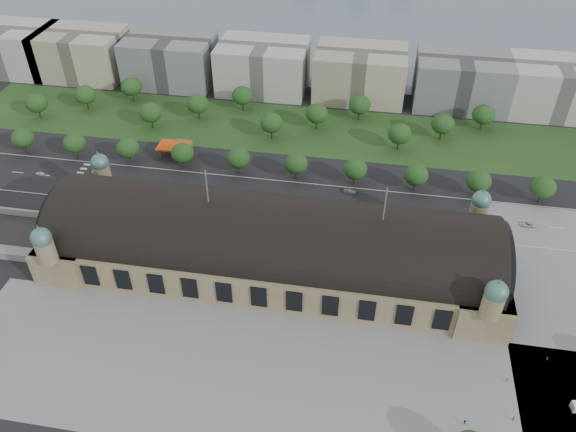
% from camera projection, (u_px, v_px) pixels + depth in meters
% --- Properties ---
extents(ground, '(900.00, 900.00, 0.00)m').
position_uv_depth(ground, '(272.00, 267.00, 191.30)').
color(ground, black).
rests_on(ground, ground).
extents(station, '(150.00, 48.40, 44.30)m').
position_uv_depth(station, '(271.00, 244.00, 184.85)').
color(station, '#9B8960').
rests_on(station, ground).
extents(plaza_south, '(190.00, 48.00, 0.12)m').
position_uv_depth(plaza_south, '(277.00, 380.00, 156.21)').
color(plaza_south, gray).
rests_on(plaza_south, ground).
extents(road_slab, '(260.00, 26.00, 0.10)m').
position_uv_depth(road_slab, '(240.00, 195.00, 223.08)').
color(road_slab, black).
rests_on(road_slab, ground).
extents(grass_belt, '(300.00, 45.00, 0.10)m').
position_uv_depth(grass_belt, '(278.00, 128.00, 264.67)').
color(grass_belt, '#23471C').
rests_on(grass_belt, ground).
extents(petrol_station, '(14.00, 13.00, 5.05)m').
position_uv_depth(petrol_station, '(179.00, 146.00, 246.60)').
color(petrol_station, '#E6470D').
rests_on(petrol_station, ground).
extents(office_0, '(45.00, 32.00, 24.00)m').
position_uv_depth(office_0, '(14.00, 49.00, 308.03)').
color(office_0, '#BBBAB1').
rests_on(office_0, ground).
extents(office_1, '(45.00, 32.00, 24.00)m').
position_uv_depth(office_1, '(82.00, 54.00, 302.83)').
color(office_1, '#BDB195').
rests_on(office_1, ground).
extents(office_2, '(45.00, 32.00, 24.00)m').
position_uv_depth(office_2, '(170.00, 60.00, 296.32)').
color(office_2, gray).
rests_on(office_2, ground).
extents(office_3, '(45.00, 32.00, 24.00)m').
position_uv_depth(office_3, '(263.00, 67.00, 289.82)').
color(office_3, '#BBBAB1').
rests_on(office_3, ground).
extents(office_4, '(45.00, 32.00, 24.00)m').
position_uv_depth(office_4, '(360.00, 73.00, 283.31)').
color(office_4, '#BDB195').
rests_on(office_4, ground).
extents(office_5, '(45.00, 32.00, 24.00)m').
position_uv_depth(office_5, '(461.00, 81.00, 276.81)').
color(office_5, gray).
rests_on(office_5, ground).
extents(office_6, '(45.00, 32.00, 24.00)m').
position_uv_depth(office_6, '(557.00, 88.00, 270.95)').
color(office_6, '#BBBAB1').
rests_on(office_6, ground).
extents(tree_row_0, '(9.60, 9.60, 11.52)m').
position_uv_depth(tree_row_0, '(23.00, 138.00, 242.96)').
color(tree_row_0, '#2D2116').
rests_on(tree_row_0, ground).
extents(tree_row_1, '(9.60, 9.60, 11.52)m').
position_uv_depth(tree_row_1, '(75.00, 143.00, 239.84)').
color(tree_row_1, '#2D2116').
rests_on(tree_row_1, ground).
extents(tree_row_2, '(9.60, 9.60, 11.52)m').
position_uv_depth(tree_row_2, '(128.00, 148.00, 236.71)').
color(tree_row_2, '#2D2116').
rests_on(tree_row_2, ground).
extents(tree_row_3, '(9.60, 9.60, 11.52)m').
position_uv_depth(tree_row_3, '(182.00, 153.00, 233.59)').
color(tree_row_3, '#2D2116').
rests_on(tree_row_3, ground).
extents(tree_row_4, '(9.60, 9.60, 11.52)m').
position_uv_depth(tree_row_4, '(238.00, 158.00, 230.47)').
color(tree_row_4, '#2D2116').
rests_on(tree_row_4, ground).
extents(tree_row_5, '(9.60, 9.60, 11.52)m').
position_uv_depth(tree_row_5, '(296.00, 164.00, 227.35)').
color(tree_row_5, '#2D2116').
rests_on(tree_row_5, ground).
extents(tree_row_6, '(9.60, 9.60, 11.52)m').
position_uv_depth(tree_row_6, '(355.00, 169.00, 224.22)').
color(tree_row_6, '#2D2116').
rests_on(tree_row_6, ground).
extents(tree_row_7, '(9.60, 9.60, 11.52)m').
position_uv_depth(tree_row_7, '(416.00, 175.00, 221.10)').
color(tree_row_7, '#2D2116').
rests_on(tree_row_7, ground).
extents(tree_row_8, '(9.60, 9.60, 11.52)m').
position_uv_depth(tree_row_8, '(479.00, 181.00, 217.98)').
color(tree_row_8, '#2D2116').
rests_on(tree_row_8, ground).
extents(tree_row_9, '(9.60, 9.60, 11.52)m').
position_uv_depth(tree_row_9, '(543.00, 187.00, 214.85)').
color(tree_row_9, '#2D2116').
rests_on(tree_row_9, ground).
extents(tree_belt_0, '(10.40, 10.40, 12.48)m').
position_uv_depth(tree_belt_0, '(36.00, 103.00, 266.91)').
color(tree_belt_0, '#2D2116').
rests_on(tree_belt_0, ground).
extents(tree_belt_1, '(10.40, 10.40, 12.48)m').
position_uv_depth(tree_belt_1, '(85.00, 95.00, 273.65)').
color(tree_belt_1, '#2D2116').
rests_on(tree_belt_1, ground).
extents(tree_belt_2, '(10.40, 10.40, 12.48)m').
position_uv_depth(tree_belt_2, '(131.00, 87.00, 280.40)').
color(tree_belt_2, '#2D2116').
rests_on(tree_belt_2, ground).
extents(tree_belt_3, '(10.40, 10.40, 12.48)m').
position_uv_depth(tree_belt_3, '(151.00, 113.00, 259.49)').
color(tree_belt_3, '#2D2116').
rests_on(tree_belt_3, ground).
extents(tree_belt_4, '(10.40, 10.40, 12.48)m').
position_uv_depth(tree_belt_4, '(198.00, 104.00, 266.24)').
color(tree_belt_4, '#2D2116').
rests_on(tree_belt_4, ground).
extents(tree_belt_5, '(10.40, 10.40, 12.48)m').
position_uv_depth(tree_belt_5, '(242.00, 96.00, 272.98)').
color(tree_belt_5, '#2D2116').
rests_on(tree_belt_5, ground).
extents(tree_belt_6, '(10.40, 10.40, 12.48)m').
position_uv_depth(tree_belt_6, '(271.00, 123.00, 252.08)').
color(tree_belt_6, '#2D2116').
rests_on(tree_belt_6, ground).
extents(tree_belt_7, '(10.40, 10.40, 12.48)m').
position_uv_depth(tree_belt_7, '(317.00, 114.00, 258.82)').
color(tree_belt_7, '#2D2116').
rests_on(tree_belt_7, ground).
extents(tree_belt_8, '(10.40, 10.40, 12.48)m').
position_uv_depth(tree_belt_8, '(360.00, 105.00, 265.56)').
color(tree_belt_8, '#2D2116').
rests_on(tree_belt_8, ground).
extents(tree_belt_9, '(10.40, 10.40, 12.48)m').
position_uv_depth(tree_belt_9, '(400.00, 134.00, 244.66)').
color(tree_belt_9, '#2D2116').
rests_on(tree_belt_9, ground).
extents(tree_belt_10, '(10.40, 10.40, 12.48)m').
position_uv_depth(tree_belt_10, '(443.00, 124.00, 251.40)').
color(tree_belt_10, '#2D2116').
rests_on(tree_belt_10, ground).
extents(tree_belt_11, '(10.40, 10.40, 12.48)m').
position_uv_depth(tree_belt_11, '(484.00, 115.00, 258.15)').
color(tree_belt_11, '#2D2116').
rests_on(tree_belt_11, ground).
extents(traffic_car_0, '(4.12, 2.11, 1.34)m').
position_uv_depth(traffic_car_0, '(40.00, 173.00, 233.93)').
color(traffic_car_0, white).
rests_on(traffic_car_0, ground).
extents(traffic_car_1, '(5.02, 2.07, 1.62)m').
position_uv_depth(traffic_car_1, '(97.00, 172.00, 234.55)').
color(traffic_car_1, gray).
rests_on(traffic_car_1, ground).
extents(traffic_car_2, '(5.61, 2.70, 1.54)m').
position_uv_depth(traffic_car_2, '(168.00, 188.00, 225.88)').
color(traffic_car_2, black).
rests_on(traffic_car_2, ground).
extents(traffic_car_4, '(3.81, 1.72, 1.27)m').
position_uv_depth(traffic_car_4, '(258.00, 209.00, 215.05)').
color(traffic_car_4, '#19163F').
rests_on(traffic_car_4, ground).
extents(traffic_car_5, '(5.19, 2.31, 1.65)m').
position_uv_depth(traffic_car_5, '(350.00, 192.00, 223.68)').
color(traffic_car_5, '#585C60').
rests_on(traffic_car_5, ground).
extents(traffic_car_6, '(5.56, 2.80, 1.51)m').
position_uv_depth(traffic_car_6, '(527.00, 224.00, 207.90)').
color(traffic_car_6, silver).
rests_on(traffic_car_6, ground).
extents(parked_car_0, '(4.82, 3.88, 1.54)m').
position_uv_depth(parked_car_0, '(105.00, 207.00, 216.00)').
color(parked_car_0, black).
rests_on(parked_car_0, ground).
extents(parked_car_1, '(5.93, 4.72, 1.50)m').
position_uv_depth(parked_car_1, '(149.00, 205.00, 216.94)').
color(parked_car_1, maroon).
rests_on(parked_car_1, ground).
extents(parked_car_2, '(4.98, 4.44, 1.39)m').
position_uv_depth(parked_car_2, '(135.00, 210.00, 214.48)').
color(parked_car_2, '#182545').
rests_on(parked_car_2, ground).
extents(parked_car_3, '(4.88, 4.02, 1.57)m').
position_uv_depth(parked_car_3, '(154.00, 212.00, 213.40)').
color(parked_car_3, '#595B61').
rests_on(parked_car_3, ground).
extents(parked_car_4, '(5.20, 3.34, 1.62)m').
position_uv_depth(parked_car_4, '(141.00, 211.00, 214.07)').
color(parked_car_4, silver).
rests_on(parked_car_4, ground).
extents(parked_car_5, '(5.40, 4.10, 1.36)m').
position_uv_depth(parked_car_5, '(171.00, 214.00, 212.61)').
color(parked_car_5, gray).
rests_on(parked_car_5, ground).
extents(parked_car_6, '(5.63, 4.13, 1.51)m').
position_uv_depth(parked_car_6, '(203.00, 215.00, 212.06)').
color(parked_car_6, black).
rests_on(parked_car_6, ground).
extents(bus_west, '(12.70, 3.74, 3.49)m').
position_uv_depth(bus_west, '(278.00, 205.00, 215.10)').
color(bus_west, '#B13B1C').
rests_on(bus_west, ground).
extents(bus_mid, '(13.62, 4.03, 3.75)m').
position_uv_depth(bus_mid, '(293.00, 215.00, 210.45)').
color(bus_mid, beige).
rests_on(bus_mid, ground).
extents(bus_east, '(11.48, 3.60, 3.15)m').
position_uv_depth(bus_east, '(367.00, 215.00, 210.93)').
color(bus_east, silver).
rests_on(bus_east, ground).
extents(pedestrian_0, '(0.75, 0.43, 1.53)m').
position_uv_depth(pedestrian_0, '(507.00, 380.00, 155.19)').
color(pedestrian_0, gray).
rests_on(pedestrian_0, ground).
extents(pedestrian_1, '(0.68, 0.63, 1.56)m').
position_uv_depth(pedestrian_1, '(513.00, 419.00, 145.98)').
color(pedestrian_1, gray).
rests_on(pedestrian_1, ground).
extents(pedestrian_2, '(0.85, 0.93, 1.67)m').
position_uv_depth(pedestrian_2, '(547.00, 358.00, 160.88)').
color(pedestrian_2, gray).
rests_on(pedestrian_2, ground).
extents(pedestrian_4, '(0.74, 1.12, 1.60)m').
position_uv_depth(pedestrian_4, '(464.00, 422.00, 145.14)').
color(pedestrian_4, gray).
rests_on(pedestrian_4, ground).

